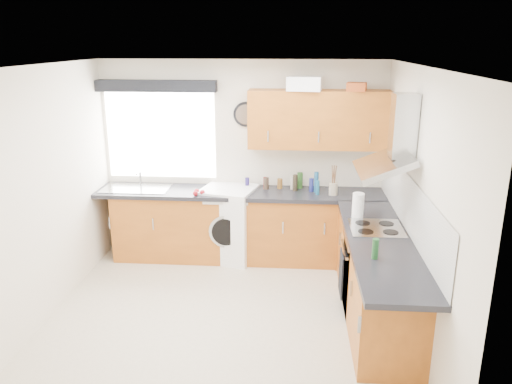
# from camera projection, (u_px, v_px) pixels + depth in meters

# --- Properties ---
(ground_plane) EXTENTS (3.60, 3.60, 0.00)m
(ground_plane) POSITION_uv_depth(u_px,v_px,m) (225.00, 319.00, 5.08)
(ground_plane) COLOR beige
(ceiling) EXTENTS (3.60, 3.60, 0.02)m
(ceiling) POSITION_uv_depth(u_px,v_px,m) (220.00, 66.00, 4.35)
(ceiling) COLOR white
(ceiling) RESTS_ON wall_back
(wall_back) EXTENTS (3.60, 0.02, 2.50)m
(wall_back) POSITION_uv_depth(u_px,v_px,m) (242.00, 159.00, 6.43)
(wall_back) COLOR silver
(wall_back) RESTS_ON ground_plane
(wall_front) EXTENTS (3.60, 0.02, 2.50)m
(wall_front) POSITION_uv_depth(u_px,v_px,m) (181.00, 295.00, 2.99)
(wall_front) COLOR silver
(wall_front) RESTS_ON ground_plane
(wall_left) EXTENTS (0.02, 3.60, 2.50)m
(wall_left) POSITION_uv_depth(u_px,v_px,m) (39.00, 198.00, 4.84)
(wall_left) COLOR silver
(wall_left) RESTS_ON ground_plane
(wall_right) EXTENTS (0.02, 3.60, 2.50)m
(wall_right) POSITION_uv_depth(u_px,v_px,m) (417.00, 207.00, 4.58)
(wall_right) COLOR silver
(wall_right) RESTS_ON ground_plane
(window) EXTENTS (1.40, 0.02, 1.10)m
(window) POSITION_uv_depth(u_px,v_px,m) (161.00, 135.00, 6.41)
(window) COLOR white
(window) RESTS_ON wall_back
(window_blind) EXTENTS (1.50, 0.18, 0.14)m
(window_blind) POSITION_uv_depth(u_px,v_px,m) (156.00, 86.00, 6.14)
(window_blind) COLOR black
(window_blind) RESTS_ON wall_back
(splashback) EXTENTS (0.01, 3.00, 0.54)m
(splashback) POSITION_uv_depth(u_px,v_px,m) (408.00, 204.00, 4.89)
(splashback) COLOR white
(splashback) RESTS_ON wall_right
(base_cab_back) EXTENTS (3.00, 0.58, 0.86)m
(base_cab_back) POSITION_uv_depth(u_px,v_px,m) (233.00, 226.00, 6.40)
(base_cab_back) COLOR #964E17
(base_cab_back) RESTS_ON ground_plane
(base_cab_corner) EXTENTS (0.60, 0.60, 0.86)m
(base_cab_corner) POSITION_uv_depth(u_px,v_px,m) (359.00, 230.00, 6.27)
(base_cab_corner) COLOR #964E17
(base_cab_corner) RESTS_ON ground_plane
(base_cab_right) EXTENTS (0.58, 2.10, 0.86)m
(base_cab_right) POSITION_uv_depth(u_px,v_px,m) (376.00, 279.00, 4.98)
(base_cab_right) COLOR #964E17
(base_cab_right) RESTS_ON ground_plane
(worktop_back) EXTENTS (3.60, 0.62, 0.05)m
(worktop_back) POSITION_uv_depth(u_px,v_px,m) (240.00, 193.00, 6.25)
(worktop_back) COLOR black
(worktop_back) RESTS_ON base_cab_back
(worktop_right) EXTENTS (0.62, 2.42, 0.05)m
(worktop_right) POSITION_uv_depth(u_px,v_px,m) (381.00, 243.00, 4.71)
(worktop_right) COLOR black
(worktop_right) RESTS_ON base_cab_right
(sink) EXTENTS (0.84, 0.46, 0.10)m
(sink) POSITION_uv_depth(u_px,v_px,m) (136.00, 186.00, 6.33)
(sink) COLOR #A3A7AC
(sink) RESTS_ON worktop_back
(oven) EXTENTS (0.56, 0.58, 0.85)m
(oven) POSITION_uv_depth(u_px,v_px,m) (373.00, 273.00, 5.13)
(oven) COLOR black
(oven) RESTS_ON ground_plane
(hob_plate) EXTENTS (0.52, 0.52, 0.01)m
(hob_plate) POSITION_uv_depth(u_px,v_px,m) (376.00, 228.00, 4.99)
(hob_plate) COLOR #A3A7AC
(hob_plate) RESTS_ON worktop_right
(extractor_hood) EXTENTS (0.52, 0.78, 0.66)m
(extractor_hood) POSITION_uv_depth(u_px,v_px,m) (393.00, 144.00, 4.73)
(extractor_hood) COLOR #A3A7AC
(extractor_hood) RESTS_ON wall_right
(upper_cabinets) EXTENTS (1.70, 0.35, 0.70)m
(upper_cabinets) POSITION_uv_depth(u_px,v_px,m) (318.00, 119.00, 6.03)
(upper_cabinets) COLOR #964E17
(upper_cabinets) RESTS_ON wall_back
(washing_machine) EXTENTS (0.77, 0.75, 0.94)m
(washing_machine) POSITION_uv_depth(u_px,v_px,m) (229.00, 223.00, 6.40)
(washing_machine) COLOR white
(washing_machine) RESTS_ON ground_plane
(wall_clock) EXTENTS (0.31, 0.04, 0.31)m
(wall_clock) POSITION_uv_depth(u_px,v_px,m) (246.00, 115.00, 6.22)
(wall_clock) COLOR black
(wall_clock) RESTS_ON wall_back
(casserole) EXTENTS (0.43, 0.33, 0.16)m
(casserole) POSITION_uv_depth(u_px,v_px,m) (304.00, 84.00, 5.85)
(casserole) COLOR white
(casserole) RESTS_ON upper_cabinets
(storage_box) EXTENTS (0.25, 0.22, 0.10)m
(storage_box) POSITION_uv_depth(u_px,v_px,m) (357.00, 87.00, 5.79)
(storage_box) COLOR #A34016
(storage_box) RESTS_ON upper_cabinets
(utensil_pot) EXTENTS (0.14, 0.14, 0.15)m
(utensil_pot) POSITION_uv_depth(u_px,v_px,m) (333.00, 189.00, 6.07)
(utensil_pot) COLOR gray
(utensil_pot) RESTS_ON worktop_back
(kitchen_roll) EXTENTS (0.13, 0.13, 0.27)m
(kitchen_roll) POSITION_uv_depth(u_px,v_px,m) (358.00, 206.00, 5.27)
(kitchen_roll) COLOR white
(kitchen_roll) RESTS_ON worktop_right
(tomato_cluster) EXTENTS (0.15, 0.15, 0.06)m
(tomato_cluster) POSITION_uv_depth(u_px,v_px,m) (198.00, 192.00, 6.08)
(tomato_cluster) COLOR #A0101A
(tomato_cluster) RESTS_ON worktop_back
(jar_0) EXTENTS (0.07, 0.07, 0.15)m
(jar_0) POSITION_uv_depth(u_px,v_px,m) (266.00, 183.00, 6.30)
(jar_0) COLOR #35281D
(jar_0) RESTS_ON worktop_back
(jar_1) EXTENTS (0.07, 0.07, 0.20)m
(jar_1) POSITION_uv_depth(u_px,v_px,m) (300.00, 180.00, 6.34)
(jar_1) COLOR #27531D
(jar_1) RESTS_ON worktop_back
(jar_2) EXTENTS (0.04, 0.04, 0.18)m
(jar_2) POSITION_uv_depth(u_px,v_px,m) (318.00, 188.00, 6.08)
(jar_2) COLOR #185477
(jar_2) RESTS_ON worktop_back
(jar_3) EXTENTS (0.05, 0.05, 0.13)m
(jar_3) POSITION_uv_depth(u_px,v_px,m) (247.00, 183.00, 6.37)
(jar_3) COLOR navy
(jar_3) RESTS_ON worktop_back
(jar_4) EXTENTS (0.04, 0.04, 0.17)m
(jar_4) POSITION_uv_depth(u_px,v_px,m) (292.00, 183.00, 6.29)
(jar_4) COLOR #B2A597
(jar_4) RESTS_ON worktop_back
(jar_5) EXTENTS (0.07, 0.07, 0.13)m
(jar_5) POSITION_uv_depth(u_px,v_px,m) (280.00, 184.00, 6.33)
(jar_5) COLOR brown
(jar_5) RESTS_ON worktop_back
(jar_6) EXTENTS (0.06, 0.06, 0.17)m
(jar_6) POSITION_uv_depth(u_px,v_px,m) (311.00, 185.00, 6.20)
(jar_6) COLOR navy
(jar_6) RESTS_ON worktop_back
(jar_7) EXTENTS (0.06, 0.06, 0.20)m
(jar_7) POSITION_uv_depth(u_px,v_px,m) (295.00, 183.00, 6.23)
(jar_7) COLOR black
(jar_7) RESTS_ON worktop_back
(jar_8) EXTENTS (0.05, 0.05, 0.09)m
(jar_8) POSITION_uv_depth(u_px,v_px,m) (331.00, 192.00, 6.06)
(jar_8) COLOR #A3988B
(jar_8) RESTS_ON worktop_back
(jar_9) EXTENTS (0.04, 0.04, 0.15)m
(jar_9) POSITION_uv_depth(u_px,v_px,m) (265.00, 183.00, 6.31)
(jar_9) COLOR #501110
(jar_9) RESTS_ON worktop_back
(jar_10) EXTENTS (0.06, 0.06, 0.26)m
(jar_10) POSITION_uv_depth(u_px,v_px,m) (316.00, 182.00, 6.16)
(jar_10) COLOR navy
(jar_10) RESTS_ON worktop_back
(bottle_0) EXTENTS (0.06, 0.06, 0.18)m
(bottle_0) POSITION_uv_depth(u_px,v_px,m) (375.00, 249.00, 4.28)
(bottle_0) COLOR #1A4921
(bottle_0) RESTS_ON worktop_right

